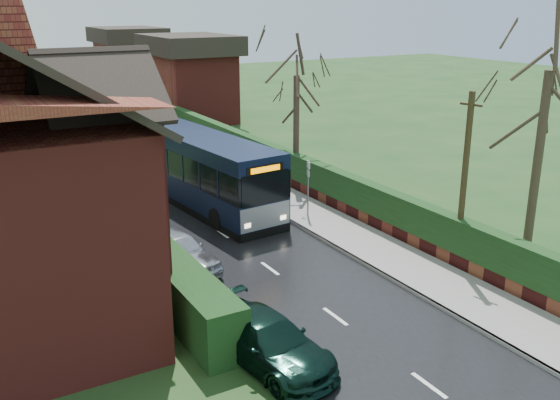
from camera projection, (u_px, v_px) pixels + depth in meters
ground at (300, 291)px, 20.11m from camera, size 140.00×140.00×0.00m
road at (185, 206)px, 28.37m from camera, size 6.00×100.00×0.02m
pavement at (267, 192)px, 30.37m from camera, size 2.50×100.00×0.14m
kerb_right at (245, 195)px, 29.80m from camera, size 0.12×100.00×0.14m
kerb_left at (119, 217)px, 26.92m from camera, size 0.12×100.00×0.10m
front_hedge at (133, 241)px, 22.16m from camera, size 1.20×16.00×1.60m
picket_fence at (154, 246)px, 22.62m from camera, size 0.10×16.00×0.90m
right_wall_hedge at (294, 169)px, 30.81m from camera, size 0.60×50.00×1.80m
bus at (200, 170)px, 28.28m from camera, size 3.49×10.86×3.24m
car_silver at (176, 250)px, 21.63m from camera, size 2.32×4.25×1.37m
car_green at (268, 341)px, 15.97m from camera, size 2.42×4.54×1.25m
car_distant at (65, 93)px, 58.11m from camera, size 2.72×4.60×1.43m
bus_stop_sign at (308, 181)px, 26.35m from camera, size 0.18×0.38×2.56m
telegraph_pole at (464, 182)px, 21.02m from camera, size 0.24×0.79×6.17m
tree_right_near at (551, 56)px, 20.97m from camera, size 4.44×4.44×9.58m
tree_right_far at (297, 67)px, 29.55m from camera, size 4.11×4.11×7.94m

